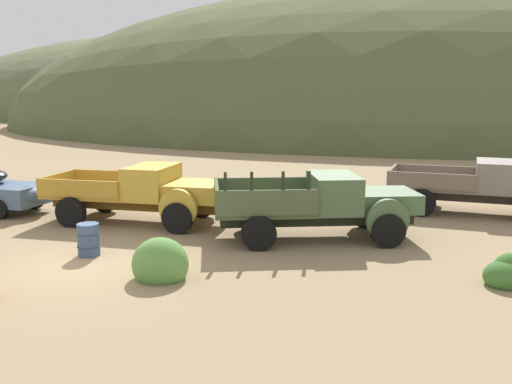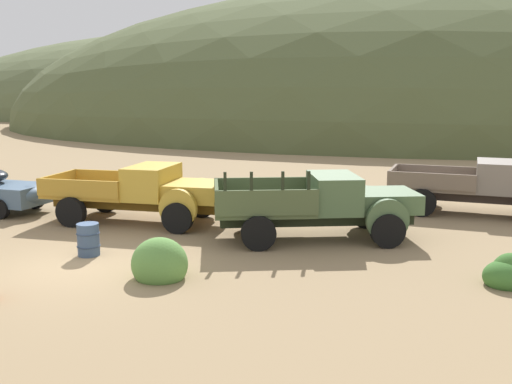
{
  "view_description": "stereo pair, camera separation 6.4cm",
  "coord_description": "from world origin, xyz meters",
  "px_view_note": "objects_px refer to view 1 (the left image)",
  "views": [
    {
      "loc": [
        6.25,
        -12.97,
        4.37
      ],
      "look_at": [
        3.91,
        4.18,
        1.23
      ],
      "focal_mm": 40.46,
      "sensor_mm": 36.0,
      "label": 1
    },
    {
      "loc": [
        6.32,
        -12.96,
        4.37
      ],
      "look_at": [
        3.91,
        4.18,
        1.23
      ],
      "focal_mm": 40.46,
      "sensor_mm": 36.0,
      "label": 2
    }
  ],
  "objects_px": {
    "truck_primer_gray": "(493,187)",
    "truck_weathered_green": "(330,205)",
    "oil_drum_by_truck": "(89,240)",
    "truck_faded_yellow": "(150,193)"
  },
  "relations": [
    {
      "from": "truck_primer_gray",
      "to": "truck_weathered_green",
      "type": "bearing_deg",
      "value": -132.26
    },
    {
      "from": "truck_primer_gray",
      "to": "oil_drum_by_truck",
      "type": "relative_size",
      "value": 7.35
    },
    {
      "from": "truck_faded_yellow",
      "to": "oil_drum_by_truck",
      "type": "height_order",
      "value": "truck_faded_yellow"
    },
    {
      "from": "truck_weathered_green",
      "to": "truck_primer_gray",
      "type": "xyz_separation_m",
      "value": [
        5.57,
        3.94,
        -0.01
      ]
    },
    {
      "from": "truck_faded_yellow",
      "to": "truck_primer_gray",
      "type": "relative_size",
      "value": 0.96
    },
    {
      "from": "truck_faded_yellow",
      "to": "oil_drum_by_truck",
      "type": "distance_m",
      "value": 3.94
    },
    {
      "from": "truck_faded_yellow",
      "to": "truck_primer_gray",
      "type": "distance_m",
      "value": 11.71
    },
    {
      "from": "truck_faded_yellow",
      "to": "oil_drum_by_truck",
      "type": "relative_size",
      "value": 7.05
    },
    {
      "from": "truck_faded_yellow",
      "to": "oil_drum_by_truck",
      "type": "bearing_deg",
      "value": -90.86
    },
    {
      "from": "truck_primer_gray",
      "to": "truck_faded_yellow",
      "type": "bearing_deg",
      "value": -154.01
    }
  ]
}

